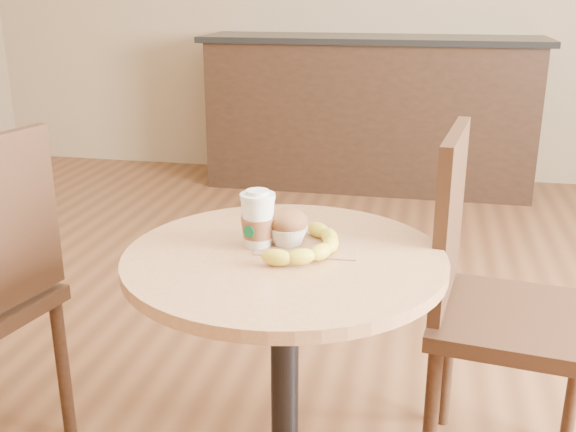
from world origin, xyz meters
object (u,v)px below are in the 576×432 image
(chair_right, at_px, (492,298))
(banana, at_px, (308,244))
(cafe_table, at_px, (285,328))
(muffin, at_px, (288,227))
(coffee_cup, at_px, (258,221))

(chair_right, distance_m, banana, 0.58)
(cafe_table, distance_m, banana, 0.22)
(muffin, xyz_separation_m, banana, (0.06, -0.04, -0.02))
(chair_right, bearing_deg, coffee_cup, 121.32)
(coffee_cup, bearing_deg, banana, 9.47)
(coffee_cup, relative_size, muffin, 1.43)
(chair_right, relative_size, muffin, 10.11)
(banana, bearing_deg, coffee_cup, -164.85)
(cafe_table, height_order, muffin, muffin)
(coffee_cup, xyz_separation_m, banana, (0.12, -0.02, -0.04))
(muffin, distance_m, banana, 0.07)
(coffee_cup, height_order, muffin, coffee_cup)
(coffee_cup, bearing_deg, chair_right, 40.57)
(cafe_table, bearing_deg, chair_right, 29.65)
(chair_right, height_order, coffee_cup, chair_right)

